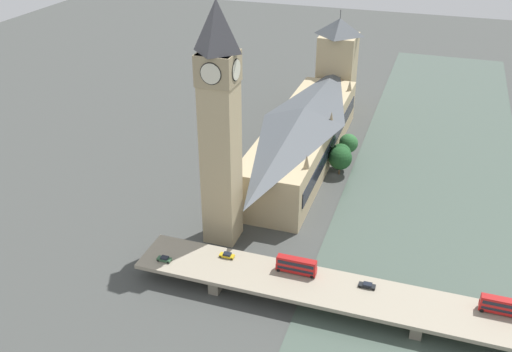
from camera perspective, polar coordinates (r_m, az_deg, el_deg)
ground_plane at (r=227.83m, az=7.79°, el=0.07°), size 600.00×600.00×0.00m
river_water at (r=225.26m, az=17.31°, el=-1.37°), size 64.22×360.00×0.30m
parliament_hall at (r=232.29m, az=4.77°, el=4.09°), size 24.33×104.62×23.82m
clock_tower at (r=169.95m, az=-3.64°, el=5.46°), size 11.34×11.34×76.85m
victoria_tower at (r=288.31m, az=8.11°, el=11.04°), size 17.58×17.58×48.42m
road_bridge at (r=160.65m, az=16.00°, el=-12.71°), size 160.43×16.54×5.66m
double_decker_bus_lead at (r=163.75m, az=4.06°, el=-8.87°), size 11.63×2.48×4.89m
double_decker_bus_mid at (r=163.31m, az=23.41°, el=-11.81°), size 11.13×2.56×4.62m
car_northbound_lead at (r=162.55m, az=11.06°, el=-10.68°), size 4.66×1.93×1.27m
car_northbound_mid at (r=170.58m, az=-2.92°, el=-7.92°), size 4.45×1.84×1.47m
car_northbound_tail at (r=171.09m, az=-9.16°, el=-8.18°), size 4.19×1.91×1.41m
tree_embankment_near at (r=225.70m, az=8.42°, el=1.78°), size 9.23×9.23×11.75m
tree_embankment_mid at (r=229.68m, az=8.46°, el=2.19°), size 8.34×8.34×11.04m
tree_embankment_far at (r=241.30m, az=9.24°, el=3.25°), size 7.90×7.90×9.98m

